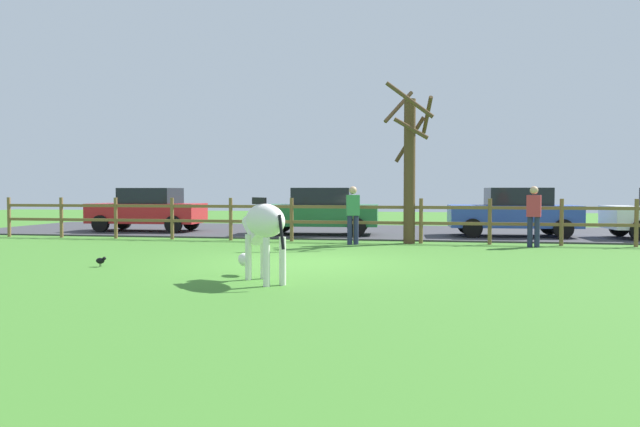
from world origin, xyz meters
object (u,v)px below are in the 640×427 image
(parked_car_red, at_px, (148,209))
(zebra, at_px, (263,227))
(visitor_right_of_tree, at_px, (353,212))
(bare_tree, at_px, (410,162))
(parked_car_blue, at_px, (514,212))
(crow_on_grass, at_px, (101,260))
(visitor_left_of_tree, at_px, (534,214))
(parked_car_green, at_px, (319,211))

(parked_car_red, bearing_deg, zebra, -55.00)
(zebra, height_order, visitor_right_of_tree, visitor_right_of_tree)
(bare_tree, bearing_deg, parked_car_blue, 39.99)
(crow_on_grass, relative_size, visitor_left_of_tree, 0.13)
(crow_on_grass, distance_m, parked_car_green, 9.25)
(visitor_right_of_tree, bearing_deg, parked_car_red, 156.45)
(zebra, distance_m, parked_car_blue, 11.72)
(visitor_left_of_tree, distance_m, visitor_right_of_tree, 4.87)
(zebra, height_order, parked_car_green, parked_car_green)
(visitor_right_of_tree, bearing_deg, parked_car_blue, 35.31)
(bare_tree, bearing_deg, visitor_left_of_tree, -9.58)
(crow_on_grass, bearing_deg, parked_car_red, 111.44)
(zebra, distance_m, parked_car_green, 10.12)
(zebra, bearing_deg, bare_tree, 74.66)
(parked_car_blue, height_order, visitor_right_of_tree, visitor_right_of_tree)
(crow_on_grass, xyz_separation_m, parked_car_red, (-3.63, 9.25, 0.72))
(bare_tree, height_order, visitor_left_of_tree, bare_tree)
(bare_tree, xyz_separation_m, visitor_right_of_tree, (-1.55, -0.68, -1.42))
(crow_on_grass, bearing_deg, parked_car_green, 72.53)
(parked_car_red, height_order, parked_car_blue, same)
(crow_on_grass, xyz_separation_m, visitor_right_of_tree, (4.32, 5.78, 0.78))
(parked_car_blue, bearing_deg, crow_on_grass, -134.75)
(parked_car_green, bearing_deg, visitor_right_of_tree, -62.83)
(parked_car_red, bearing_deg, visitor_left_of_tree, -14.64)
(crow_on_grass, xyz_separation_m, parked_car_green, (2.77, 8.80, 0.72))
(zebra, relative_size, parked_car_blue, 0.39)
(visitor_left_of_tree, bearing_deg, parked_car_red, 165.36)
(parked_car_red, bearing_deg, visitor_right_of_tree, -23.55)
(parked_car_red, xyz_separation_m, visitor_right_of_tree, (7.95, -3.46, 0.06))
(crow_on_grass, relative_size, parked_car_red, 0.05)
(parked_car_red, xyz_separation_m, parked_car_green, (6.40, -0.45, 0.00))
(crow_on_grass, distance_m, parked_car_blue, 12.91)
(visitor_left_of_tree, bearing_deg, crow_on_grass, -147.28)
(bare_tree, distance_m, parked_car_red, 10.01)
(bare_tree, bearing_deg, zebra, -105.34)
(bare_tree, height_order, parked_car_red, bare_tree)
(zebra, distance_m, visitor_left_of_tree, 9.01)
(parked_car_red, relative_size, visitor_left_of_tree, 2.48)
(bare_tree, height_order, parked_car_green, bare_tree)
(parked_car_blue, bearing_deg, zebra, -117.09)
(bare_tree, relative_size, parked_car_green, 1.11)
(parked_car_green, bearing_deg, parked_car_red, 175.98)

